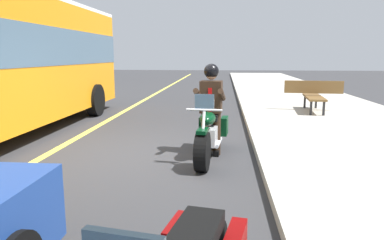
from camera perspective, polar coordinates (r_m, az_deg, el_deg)
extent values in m
plane|color=#333335|center=(7.00, -6.53, -5.53)|extent=(80.00, 80.00, 0.00)
cube|color=#E5DB4C|center=(7.65, -21.44, -4.78)|extent=(60.00, 0.16, 0.01)
cylinder|color=black|center=(5.93, 1.66, -5.06)|extent=(0.68, 0.26, 0.66)
cylinder|color=black|center=(7.42, 3.50, -1.94)|extent=(0.68, 0.26, 0.66)
cube|color=silver|center=(6.67, 2.72, -2.53)|extent=(0.58, 0.33, 0.32)
ellipsoid|color=black|center=(6.41, 2.50, 0.23)|extent=(0.58, 0.33, 0.24)
cube|color=black|center=(6.95, 3.14, 0.68)|extent=(0.72, 0.35, 0.12)
cube|color=black|center=(7.32, 5.18, -0.94)|extent=(0.41, 0.16, 0.36)
cube|color=black|center=(7.37, 1.77, -0.82)|extent=(0.41, 0.16, 0.36)
cylinder|color=silver|center=(5.88, 1.70, -2.47)|extent=(0.35, 0.08, 0.76)
cylinder|color=silver|center=(5.96, 1.96, 1.62)|extent=(0.09, 0.60, 0.04)
cube|color=black|center=(5.84, 1.67, -1.75)|extent=(0.37, 0.19, 0.06)
cylinder|color=silver|center=(6.98, 4.35, -3.32)|extent=(0.90, 0.17, 0.08)
cube|color=slate|center=(5.96, 1.99, 2.79)|extent=(0.07, 0.32, 0.28)
cylinder|color=black|center=(6.90, 3.99, -2.11)|extent=(0.14, 0.14, 0.84)
cube|color=black|center=(6.93, 3.90, -5.20)|extent=(0.27, 0.13, 0.10)
cylinder|color=black|center=(6.93, 2.02, -2.04)|extent=(0.14, 0.14, 0.84)
cube|color=black|center=(6.96, 1.93, -5.12)|extent=(0.27, 0.13, 0.10)
cube|color=black|center=(6.80, 3.06, 3.70)|extent=(0.36, 0.43, 0.60)
cube|color=red|center=(6.65, 2.87, 3.20)|extent=(0.03, 0.07, 0.44)
cylinder|color=black|center=(6.59, 4.76, 3.99)|extent=(0.56, 0.15, 0.28)
cylinder|color=black|center=(6.65, 0.98, 4.08)|extent=(0.56, 0.15, 0.28)
sphere|color=tan|center=(6.77, 3.09, 7.32)|extent=(0.22, 0.22, 0.22)
sphere|color=black|center=(6.76, 3.10, 7.74)|extent=(0.28, 0.28, 0.28)
cube|color=black|center=(2.42, 0.21, -18.28)|extent=(0.74, 0.41, 0.12)
cube|color=slate|center=(13.86, -17.41, 10.22)|extent=(0.06, 2.40, 1.90)
cylinder|color=black|center=(12.76, -25.29, 2.99)|extent=(1.00, 0.30, 1.00)
cylinder|color=black|center=(11.73, -15.10, 3.07)|extent=(1.00, 0.30, 1.00)
cube|color=brown|center=(11.87, 18.81, 3.44)|extent=(1.84, 0.67, 0.06)
cube|color=brown|center=(12.06, 18.74, 4.98)|extent=(0.23, 1.80, 0.40)
cube|color=black|center=(11.19, 20.18, 1.74)|extent=(0.06, 0.06, 0.42)
cube|color=black|center=(11.14, 18.36, 1.80)|extent=(0.06, 0.06, 0.42)
cube|color=black|center=(12.66, 19.08, 2.72)|extent=(0.06, 0.06, 0.42)
cube|color=black|center=(12.61, 17.46, 2.79)|extent=(0.06, 0.06, 0.42)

